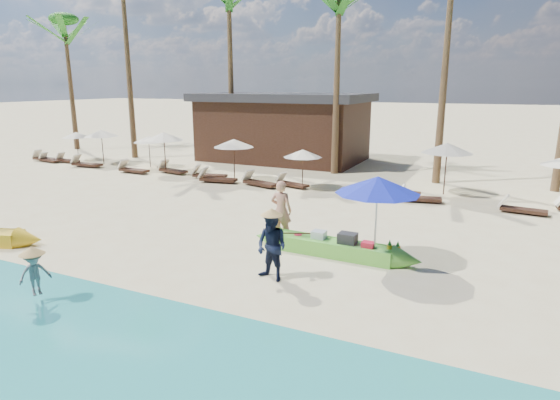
% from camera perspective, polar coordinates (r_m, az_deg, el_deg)
% --- Properties ---
extents(ground, '(240.00, 240.00, 0.00)m').
position_cam_1_polar(ground, '(12.49, 0.08, -8.99)').
color(ground, beige).
rests_on(ground, ground).
extents(wet_sand_strip, '(240.00, 4.50, 0.01)m').
position_cam_1_polar(wet_sand_strip, '(8.76, -14.89, -20.29)').
color(wet_sand_strip, tan).
rests_on(wet_sand_strip, ground).
extents(green_canoe, '(5.74, 0.85, 0.73)m').
position_cam_1_polar(green_canoe, '(13.80, 6.41, -5.70)').
color(green_canoe, '#63C43B').
rests_on(green_canoe, ground).
extents(tourist, '(0.72, 0.49, 1.92)m').
position_cam_1_polar(tourist, '(14.90, 0.14, -1.25)').
color(tourist, tan).
rests_on(tourist, ground).
extents(vendor_green, '(1.00, 0.86, 1.77)m').
position_cam_1_polar(vendor_green, '(11.83, -1.01, -5.72)').
color(vendor_green, black).
rests_on(vendor_green, ground).
extents(vendor_yellow, '(0.63, 0.77, 1.04)m').
position_cam_1_polar(vendor_yellow, '(12.07, -27.73, -7.91)').
color(vendor_yellow, gray).
rests_on(vendor_yellow, ground).
extents(blue_umbrella, '(2.29, 2.29, 2.47)m').
position_cam_1_polar(blue_umbrella, '(12.83, 11.83, 1.80)').
color(blue_umbrella, '#99999E').
rests_on(blue_umbrella, ground).
extents(resort_parasol_0, '(1.78, 1.78, 1.83)m').
position_cam_1_polar(resort_parasol_0, '(33.49, -23.60, 7.29)').
color(resort_parasol_0, '#382017').
rests_on(resort_parasol_0, ground).
extents(lounger_0_left, '(1.91, 0.60, 0.65)m').
position_cam_1_polar(lounger_0_left, '(34.11, -26.80, 4.61)').
color(lounger_0_left, '#382017').
rests_on(lounger_0_left, ground).
extents(lounger_0_right, '(1.66, 0.65, 0.55)m').
position_cam_1_polar(lounger_0_right, '(33.50, -26.32, 4.47)').
color(lounger_0_right, '#382017').
rests_on(lounger_0_right, ground).
extents(resort_parasol_1, '(2.07, 2.07, 2.13)m').
position_cam_1_polar(resort_parasol_1, '(31.14, -20.96, 7.61)').
color(resort_parasol_1, '#382017').
rests_on(resort_parasol_1, ground).
extents(lounger_1_left, '(1.70, 0.60, 0.57)m').
position_cam_1_polar(lounger_1_left, '(32.81, -24.55, 4.49)').
color(lounger_1_left, '#382017').
rests_on(lounger_1_left, ground).
extents(lounger_1_right, '(2.01, 0.79, 0.66)m').
position_cam_1_polar(lounger_1_right, '(30.60, -22.65, 4.14)').
color(lounger_1_right, '#382017').
rests_on(lounger_1_right, ground).
extents(resort_parasol_2, '(1.80, 1.80, 1.86)m').
position_cam_1_polar(resort_parasol_2, '(29.12, -15.72, 7.14)').
color(resort_parasol_2, '#382017').
rests_on(resort_parasol_2, ground).
extents(lounger_2_left, '(1.92, 0.66, 0.65)m').
position_cam_1_polar(lounger_2_left, '(27.66, -17.59, 3.61)').
color(lounger_2_left, '#382017').
rests_on(lounger_2_left, ground).
extents(resort_parasol_3, '(2.22, 2.22, 2.29)m').
position_cam_1_polar(resort_parasol_3, '(26.85, -13.98, 7.54)').
color(resort_parasol_3, '#382017').
rests_on(resort_parasol_3, ground).
extents(lounger_3_left, '(1.94, 0.89, 0.63)m').
position_cam_1_polar(lounger_3_left, '(26.94, -13.09, 3.63)').
color(lounger_3_left, '#382017').
rests_on(lounger_3_left, ground).
extents(lounger_3_right, '(1.96, 0.91, 0.64)m').
position_cam_1_polar(lounger_3_right, '(25.13, -8.82, 3.11)').
color(lounger_3_right, '#382017').
rests_on(lounger_3_right, ground).
extents(resort_parasol_4, '(2.08, 2.08, 2.15)m').
position_cam_1_polar(resort_parasol_4, '(24.13, -5.66, 6.90)').
color(resort_parasol_4, '#382017').
rests_on(resort_parasol_4, ground).
extents(lounger_4_left, '(2.04, 0.94, 0.67)m').
position_cam_1_polar(lounger_4_left, '(23.98, -7.84, 2.65)').
color(lounger_4_left, '#382017').
rests_on(lounger_4_left, ground).
extents(lounger_4_right, '(2.04, 1.07, 0.66)m').
position_cam_1_polar(lounger_4_right, '(22.94, -2.67, 2.25)').
color(lounger_4_right, '#382017').
rests_on(lounger_4_right, ground).
extents(resort_parasol_5, '(1.83, 1.83, 1.89)m').
position_cam_1_polar(resort_parasol_5, '(22.10, 2.79, 5.69)').
color(resort_parasol_5, '#382017').
rests_on(resort_parasol_5, ground).
extents(lounger_5_left, '(1.81, 0.96, 0.59)m').
position_cam_1_polar(lounger_5_left, '(22.73, 1.33, 2.09)').
color(lounger_5_left, '#382017').
rests_on(lounger_5_left, ground).
extents(resort_parasol_6, '(2.27, 2.27, 2.34)m').
position_cam_1_polar(resort_parasol_6, '(22.14, 19.72, 5.98)').
color(resort_parasol_6, '#382017').
rests_on(resort_parasol_6, ground).
extents(lounger_6_left, '(1.87, 0.61, 0.63)m').
position_cam_1_polar(lounger_6_left, '(21.59, 14.05, 1.07)').
color(lounger_6_left, '#382017').
rests_on(lounger_6_left, ground).
extents(lounger_6_right, '(1.96, 0.92, 0.64)m').
position_cam_1_polar(lounger_6_right, '(20.65, 16.27, 0.36)').
color(lounger_6_right, '#382017').
rests_on(lounger_6_right, ground).
extents(lounger_7_left, '(1.79, 0.70, 0.59)m').
position_cam_1_polar(lounger_7_left, '(20.32, 27.23, -0.91)').
color(lounger_7_left, '#382017').
rests_on(lounger_7_left, ground).
extents(palm_0, '(2.08, 2.08, 9.90)m').
position_cam_1_polar(palm_0, '(39.39, -24.67, 17.47)').
color(palm_0, brown).
rests_on(palm_0, ground).
extents(palm_2, '(2.08, 2.08, 11.33)m').
position_cam_1_polar(palm_2, '(30.05, -6.23, 22.12)').
color(palm_2, brown).
rests_on(palm_2, ground).
extents(palm_3, '(2.08, 2.08, 10.52)m').
position_cam_1_polar(palm_3, '(26.29, 7.19, 21.96)').
color(palm_3, brown).
rests_on(palm_3, ground).
extents(pavilion_west, '(10.80, 6.60, 4.30)m').
position_cam_1_polar(pavilion_west, '(30.86, 0.42, 8.97)').
color(pavilion_west, '#382017').
rests_on(pavilion_west, ground).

